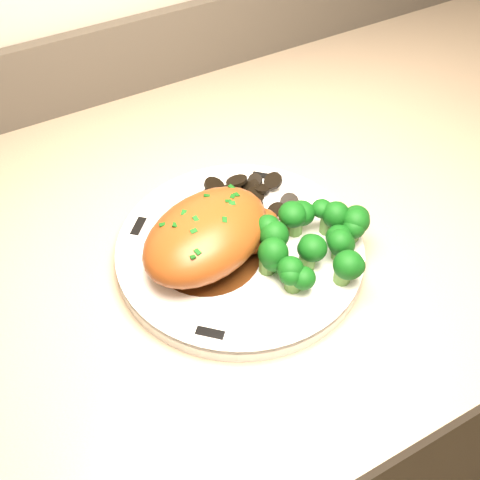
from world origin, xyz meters
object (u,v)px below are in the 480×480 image
plate (240,251)px  broccoli_florets (312,242)px  chicken_breast (212,235)px  counter (107,452)px

plate → broccoli_florets: size_ratio=2.07×
chicken_breast → broccoli_florets: bearing=-52.3°
plate → broccoli_florets: (0.06, -0.06, 0.04)m
counter → broccoli_florets: bearing=-24.7°
chicken_breast → plate: bearing=-29.2°
counter → plate: counter is taller
counter → chicken_breast: bearing=-20.7°
counter → broccoli_florets: counter is taller
counter → chicken_breast: (0.19, -0.07, 0.52)m
counter → plate: size_ratio=7.42×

